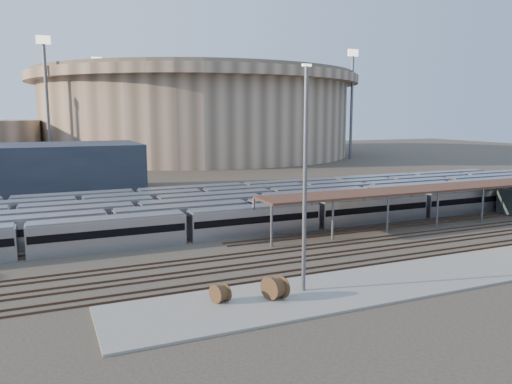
% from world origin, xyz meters
% --- Properties ---
extents(ground, '(420.00, 420.00, 0.00)m').
position_xyz_m(ground, '(0.00, 0.00, 0.00)').
color(ground, '#383026').
rests_on(ground, ground).
extents(apron, '(50.00, 9.00, 0.20)m').
position_xyz_m(apron, '(-5.00, -15.00, 0.10)').
color(apron, gray).
rests_on(apron, ground).
extents(subway_trains, '(128.09, 23.90, 3.60)m').
position_xyz_m(subway_trains, '(0.55, 18.50, 1.80)').
color(subway_trains, '#A8A8AC').
rests_on(subway_trains, ground).
extents(inspection_shed, '(60.30, 6.00, 5.30)m').
position_xyz_m(inspection_shed, '(22.00, 4.00, 4.98)').
color(inspection_shed, '#58585D').
rests_on(inspection_shed, ground).
extents(empty_tracks, '(170.00, 9.62, 0.18)m').
position_xyz_m(empty_tracks, '(0.00, -5.00, 0.09)').
color(empty_tracks, '#4C3323').
rests_on(empty_tracks, ground).
extents(stadium, '(124.00, 124.00, 32.50)m').
position_xyz_m(stadium, '(25.00, 140.00, 16.47)').
color(stadium, tan).
rests_on(stadium, ground).
extents(service_building, '(42.00, 20.00, 10.00)m').
position_xyz_m(service_building, '(-35.00, 55.00, 5.00)').
color(service_building, '#1E232D').
rests_on(service_building, ground).
extents(floodlight_0, '(4.00, 1.00, 38.40)m').
position_xyz_m(floodlight_0, '(-30.00, 110.00, 20.65)').
color(floodlight_0, '#58585D').
rests_on(floodlight_0, ground).
extents(floodlight_2, '(4.00, 1.00, 38.40)m').
position_xyz_m(floodlight_2, '(70.00, 100.00, 20.65)').
color(floodlight_2, '#58585D').
rests_on(floodlight_2, ground).
extents(floodlight_3, '(4.00, 1.00, 38.40)m').
position_xyz_m(floodlight_3, '(-10.00, 160.00, 20.65)').
color(floodlight_3, '#58585D').
rests_on(floodlight_3, ground).
extents(cable_reel_west, '(1.40, 1.80, 1.59)m').
position_xyz_m(cable_reel_west, '(-19.85, -13.83, 1.00)').
color(cable_reel_west, brown).
rests_on(cable_reel_west, apron).
extents(cable_reel_east, '(1.80, 2.27, 1.99)m').
position_xyz_m(cable_reel_east, '(-15.34, -14.99, 1.20)').
color(cable_reel_east, brown).
rests_on(cable_reel_east, apron).
extents(yard_light_pole, '(0.82, 0.36, 19.70)m').
position_xyz_m(yard_light_pole, '(-12.08, -14.02, 10.14)').
color(yard_light_pole, '#58585D').
rests_on(yard_light_pole, apron).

